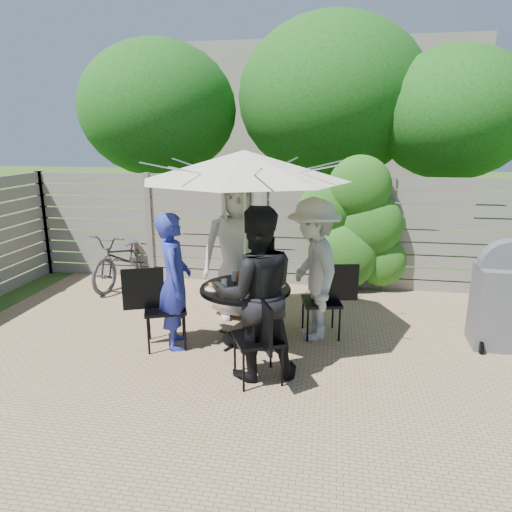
% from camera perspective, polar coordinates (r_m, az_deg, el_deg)
% --- Properties ---
extents(backyard_envelope, '(60.00, 60.00, 5.00)m').
position_cam_1_polar(backyard_envelope, '(14.66, 5.81, 15.36)').
color(backyard_envelope, '#2D4E18').
rests_on(backyard_envelope, ground).
extents(patio_table, '(1.36, 1.36, 0.70)m').
position_cam_1_polar(patio_table, '(5.53, -1.33, -5.97)').
color(patio_table, black).
rests_on(patio_table, ground).
extents(umbrella, '(3.00, 3.00, 2.30)m').
position_cam_1_polar(umbrella, '(5.18, -1.44, 11.26)').
color(umbrella, silver).
rests_on(umbrella, ground).
extents(chair_back, '(0.55, 0.68, 0.89)m').
position_cam_1_polar(chair_back, '(6.51, -2.46, -4.82)').
color(chair_back, black).
rests_on(chair_back, ground).
extents(person_back, '(1.09, 0.88, 1.93)m').
position_cam_1_polar(person_back, '(6.18, -2.38, 0.87)').
color(person_back, beige).
rests_on(person_back, ground).
extents(chair_left, '(0.76, 0.62, 0.99)m').
position_cam_1_polar(chair_left, '(5.57, -11.33, -8.25)').
color(chair_left, black).
rests_on(chair_left, ground).
extents(person_left, '(0.56, 0.68, 1.62)m').
position_cam_1_polar(person_left, '(5.39, -10.15, -3.18)').
color(person_left, '#242D9F').
rests_on(person_left, ground).
extents(chair_front, '(0.61, 0.73, 0.95)m').
position_cam_1_polar(chair_front, '(4.74, 0.29, -12.38)').
color(chair_front, black).
rests_on(chair_front, ground).
extents(person_front, '(1.05, 0.93, 1.81)m').
position_cam_1_polar(person_front, '(4.62, 0.01, -4.80)').
color(person_front, black).
rests_on(person_front, ground).
extents(chair_right, '(0.71, 0.54, 0.94)m').
position_cam_1_polar(chair_right, '(5.80, 8.25, -7.31)').
color(chair_right, black).
rests_on(chair_right, ground).
extents(person_right, '(0.98, 1.28, 1.75)m').
position_cam_1_polar(person_right, '(5.57, 7.14, -1.73)').
color(person_right, '#B7B6B1').
rests_on(person_right, ground).
extents(plate_back, '(0.26, 0.26, 0.06)m').
position_cam_1_polar(plate_back, '(5.79, -1.82, -2.52)').
color(plate_back, white).
rests_on(plate_back, patio_table).
extents(plate_left, '(0.26, 0.26, 0.06)m').
position_cam_1_polar(plate_left, '(5.42, -5.13, -3.81)').
color(plate_left, white).
rests_on(plate_left, patio_table).
extents(plate_front, '(0.26, 0.26, 0.06)m').
position_cam_1_polar(plate_front, '(5.11, -0.81, -4.90)').
color(plate_front, white).
rests_on(plate_front, patio_table).
extents(plate_right, '(0.26, 0.26, 0.06)m').
position_cam_1_polar(plate_right, '(5.51, 2.37, -3.45)').
color(plate_right, white).
rests_on(plate_right, patio_table).
extents(glass_back, '(0.07, 0.07, 0.14)m').
position_cam_1_polar(glass_back, '(5.67, -2.75, -2.43)').
color(glass_back, silver).
rests_on(glass_back, patio_table).
extents(glass_left, '(0.07, 0.07, 0.14)m').
position_cam_1_polar(glass_left, '(5.31, -3.98, -3.65)').
color(glass_left, silver).
rests_on(glass_left, patio_table).
extents(glass_front, '(0.07, 0.07, 0.14)m').
position_cam_1_polar(glass_front, '(5.21, 0.18, -4.00)').
color(glass_front, silver).
rests_on(glass_front, patio_table).
extents(syrup_jug, '(0.09, 0.09, 0.16)m').
position_cam_1_polar(syrup_jug, '(5.47, -2.04, -2.95)').
color(syrup_jug, '#59280C').
rests_on(syrup_jug, patio_table).
extents(coffee_cup, '(0.08, 0.08, 0.12)m').
position_cam_1_polar(coffee_cup, '(5.66, -0.64, -2.55)').
color(coffee_cup, '#C6B293').
rests_on(coffee_cup, patio_table).
extents(bicycle, '(0.86, 1.84, 0.93)m').
position_cam_1_polar(bicycle, '(7.98, -15.99, -0.20)').
color(bicycle, '#333338').
rests_on(bicycle, ground).
extents(bbq_grill, '(0.67, 0.52, 1.31)m').
position_cam_1_polar(bbq_grill, '(6.07, 28.56, -4.84)').
color(bbq_grill, '#545458').
rests_on(bbq_grill, ground).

